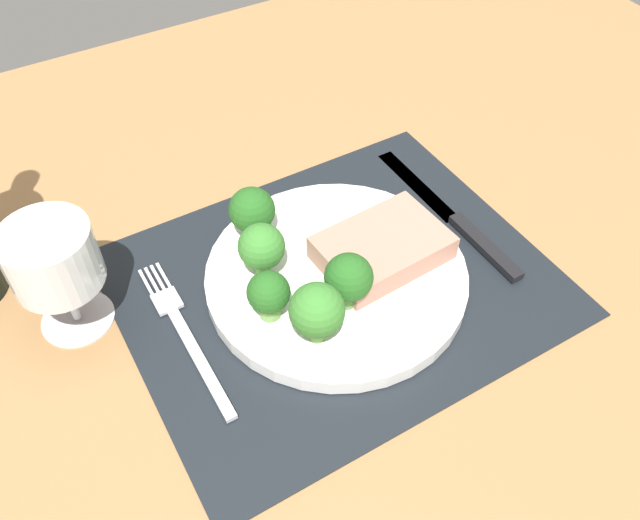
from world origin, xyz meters
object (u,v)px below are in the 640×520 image
(plate, at_px, (336,276))
(wine_glass, at_px, (54,263))
(steak, at_px, (382,248))
(fork, at_px, (185,334))
(knife, at_px, (457,220))

(plate, distance_m, wine_glass, 0.25)
(steak, bearing_deg, fork, 173.91)
(knife, xyz_separation_m, wine_glass, (-0.38, 0.08, 0.07))
(steak, bearing_deg, knife, 6.60)
(fork, bearing_deg, wine_glass, 135.32)
(knife, bearing_deg, steak, -170.94)
(knife, relative_size, wine_glass, 2.04)
(plate, height_order, wine_glass, wine_glass)
(steak, xyz_separation_m, fork, (-0.20, 0.02, -0.03))
(steak, height_order, wine_glass, wine_glass)
(plate, relative_size, wine_glass, 2.22)
(steak, distance_m, knife, 0.11)
(fork, xyz_separation_m, wine_glass, (-0.08, 0.07, 0.07))
(fork, distance_m, wine_glass, 0.13)
(wine_glass, bearing_deg, knife, -11.68)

